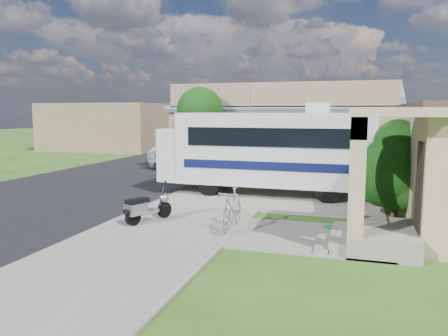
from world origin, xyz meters
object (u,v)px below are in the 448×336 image
(scooter, at_px, (146,207))
(garden_hose, at_px, (331,231))
(pickup_truck, at_px, (191,152))
(motorhome, at_px, (268,149))
(van, at_px, (215,144))
(bicycle, at_px, (232,211))
(shrub, at_px, (398,169))

(scooter, bearing_deg, garden_hose, 28.33)
(pickup_truck, height_order, garden_hose, pickup_truck)
(scooter, xyz_separation_m, garden_hose, (5.30, 0.55, -0.42))
(motorhome, xyz_separation_m, garden_hose, (2.80, -5.13, -1.75))
(scooter, bearing_deg, van, 125.25)
(motorhome, relative_size, scooter, 5.01)
(motorhome, distance_m, pickup_truck, 10.25)
(bicycle, height_order, van, van)
(bicycle, height_order, garden_hose, bicycle)
(van, bearing_deg, pickup_truck, -71.39)
(shrub, distance_m, scooter, 7.74)
(motorhome, height_order, van, motorhome)
(shrub, xyz_separation_m, bicycle, (-4.51, -2.75, -1.01))
(bicycle, relative_size, pickup_truck, 0.31)
(bicycle, xyz_separation_m, garden_hose, (2.68, 0.49, -0.48))
(shrub, xyz_separation_m, pickup_truck, (-11.03, 10.81, -0.73))
(van, distance_m, garden_hose, 23.01)
(motorhome, distance_m, shrub, 5.45)
(motorhome, relative_size, pickup_truck, 1.36)
(van, xyz_separation_m, garden_hose, (10.15, -20.63, -0.72))
(scooter, height_order, bicycle, scooter)
(scooter, distance_m, pickup_truck, 14.18)
(bicycle, height_order, pickup_truck, pickup_truck)
(scooter, relative_size, garden_hose, 4.32)
(motorhome, height_order, garden_hose, motorhome)
(motorhome, height_order, pickup_truck, motorhome)
(shrub, distance_m, van, 21.94)
(motorhome, xyz_separation_m, shrub, (4.63, -2.87, -0.26))
(pickup_truck, xyz_separation_m, van, (-0.94, 7.56, -0.04))
(shrub, xyz_separation_m, van, (-11.97, 18.37, -0.77))
(scooter, distance_m, van, 21.74)
(scooter, bearing_deg, pickup_truck, 128.36)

